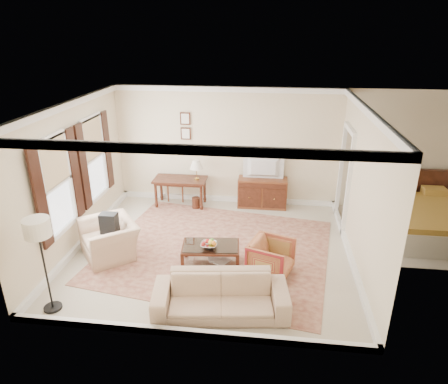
% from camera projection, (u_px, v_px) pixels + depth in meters
% --- Properties ---
extents(room_shell, '(5.51, 5.01, 2.91)m').
position_uv_depth(room_shell, '(211.00, 130.00, 7.14)').
color(room_shell, beige).
rests_on(room_shell, ground).
extents(annex_bedroom, '(3.00, 2.70, 2.90)m').
position_uv_depth(annex_bedroom, '(428.00, 221.00, 8.51)').
color(annex_bedroom, beige).
rests_on(annex_bedroom, ground).
extents(window_front, '(0.12, 1.56, 1.80)m').
position_uv_depth(window_front, '(57.00, 185.00, 7.15)').
color(window_front, '#CCB284').
rests_on(window_front, room_shell).
extents(window_rear, '(0.12, 1.56, 1.80)m').
position_uv_depth(window_rear, '(94.00, 158.00, 8.62)').
color(window_rear, '#CCB284').
rests_on(window_rear, room_shell).
extents(doorway, '(0.10, 1.12, 2.25)m').
position_uv_depth(doorway, '(344.00, 180.00, 8.74)').
color(doorway, white).
rests_on(doorway, room_shell).
extents(rug, '(4.90, 4.39, 0.01)m').
position_uv_depth(rug, '(216.00, 250.00, 8.07)').
color(rug, maroon).
rests_on(rug, room_shell).
extents(writing_desk, '(1.29, 0.65, 0.71)m').
position_uv_depth(writing_desk, '(180.00, 183.00, 9.89)').
color(writing_desk, '#502517').
rests_on(writing_desk, room_shell).
extents(desk_chair, '(0.52, 0.52, 1.05)m').
position_uv_depth(desk_chair, '(177.00, 180.00, 10.25)').
color(desk_chair, brown).
rests_on(desk_chair, room_shell).
extents(desk_lamp, '(0.32, 0.32, 0.50)m').
position_uv_depth(desk_lamp, '(196.00, 170.00, 9.70)').
color(desk_lamp, silver).
rests_on(desk_lamp, writing_desk).
extents(framed_prints, '(0.25, 0.04, 0.68)m').
position_uv_depth(framed_prints, '(185.00, 126.00, 9.72)').
color(framed_prints, '#502517').
rests_on(framed_prints, room_shell).
extents(sideboard, '(1.20, 0.46, 0.74)m').
position_uv_depth(sideboard, '(262.00, 193.00, 9.89)').
color(sideboard, brown).
rests_on(sideboard, room_shell).
extents(tv, '(0.94, 0.54, 0.12)m').
position_uv_depth(tv, '(264.00, 161.00, 9.55)').
color(tv, black).
rests_on(tv, sideboard).
extents(coffee_table, '(1.11, 0.72, 0.45)m').
position_uv_depth(coffee_table, '(211.00, 250.00, 7.41)').
color(coffee_table, '#502517').
rests_on(coffee_table, room_shell).
extents(fruit_bowl, '(0.42, 0.42, 0.10)m').
position_uv_depth(fruit_bowl, '(209.00, 244.00, 7.28)').
color(fruit_bowl, silver).
rests_on(fruit_bowl, coffee_table).
extents(book_a, '(0.27, 0.14, 0.38)m').
position_uv_depth(book_a, '(208.00, 258.00, 7.45)').
color(book_a, brown).
rests_on(book_a, coffee_table).
extents(book_b, '(0.25, 0.17, 0.38)m').
position_uv_depth(book_b, '(218.00, 259.00, 7.42)').
color(book_b, brown).
rests_on(book_b, coffee_table).
extents(striped_armchair, '(0.87, 0.90, 0.74)m').
position_uv_depth(striped_armchair, '(271.00, 256.00, 7.16)').
color(striped_armchair, maroon).
rests_on(striped_armchair, room_shell).
extents(club_armchair, '(1.23, 1.29, 0.95)m').
position_uv_depth(club_armchair, '(109.00, 233.00, 7.72)').
color(club_armchair, '#D0AA8C').
rests_on(club_armchair, room_shell).
extents(backpack, '(0.32, 0.38, 0.40)m').
position_uv_depth(backpack, '(109.00, 221.00, 7.65)').
color(backpack, black).
rests_on(backpack, club_armchair).
extents(sofa, '(2.16, 0.88, 0.82)m').
position_uv_depth(sofa, '(221.00, 290.00, 6.17)').
color(sofa, '#D0AA8C').
rests_on(sofa, room_shell).
extents(floor_lamp, '(0.39, 0.39, 1.60)m').
position_uv_depth(floor_lamp, '(38.00, 235.00, 5.88)').
color(floor_lamp, black).
rests_on(floor_lamp, room_shell).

